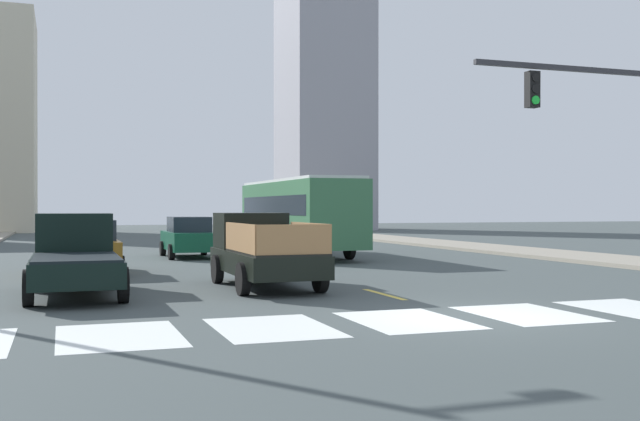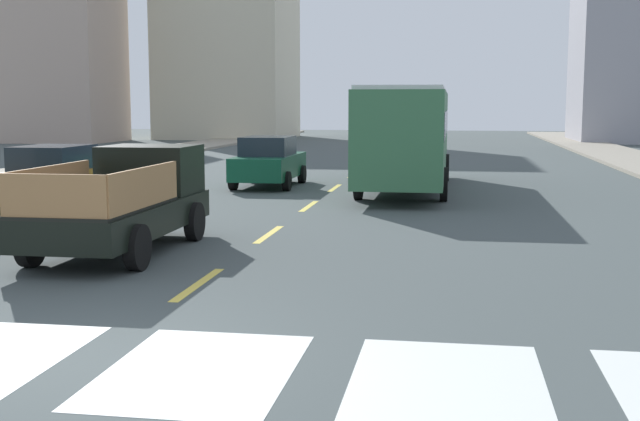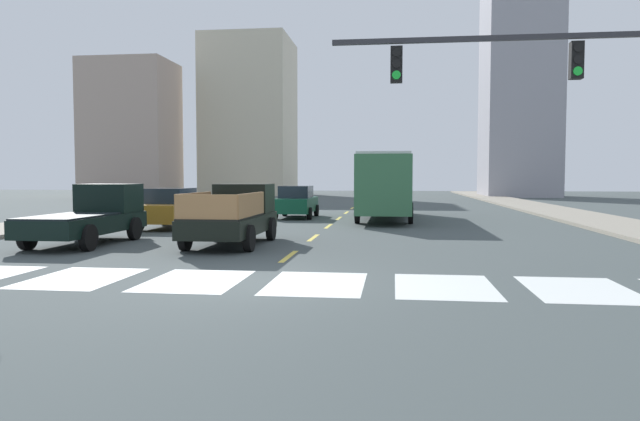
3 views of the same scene
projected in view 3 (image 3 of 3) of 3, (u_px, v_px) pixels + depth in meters
name	position (u px, v px, depth m)	size (l,w,h in m)	color
ground_plane	(255.00, 282.00, 12.30)	(160.00, 160.00, 0.00)	#414A4A
sidewalk_right	(598.00, 221.00, 28.53)	(3.70, 110.00, 0.15)	gray
sidewalk_left	(103.00, 216.00, 31.72)	(3.70, 110.00, 0.15)	gray
crosswalk_stripe_2	(80.00, 278.00, 12.79)	(1.98, 2.80, 0.01)	silver
crosswalk_stripe_3	(195.00, 281.00, 12.47)	(1.98, 2.80, 0.01)	silver
crosswalk_stripe_4	(316.00, 283.00, 12.14)	(1.98, 2.80, 0.01)	silver
crosswalk_stripe_5	(444.00, 286.00, 11.82)	(1.98, 2.80, 0.01)	silver
crosswalk_stripe_6	(580.00, 289.00, 11.49)	(1.98, 2.80, 0.01)	silver
lane_dash_0	(289.00, 256.00, 16.27)	(0.16, 2.40, 0.01)	#DFC349
lane_dash_1	(313.00, 238.00, 21.22)	(0.16, 2.40, 0.01)	#DFC349
lane_dash_2	(329.00, 226.00, 26.17)	(0.16, 2.40, 0.01)	#DFC349
lane_dash_3	(339.00, 218.00, 31.12)	(0.16, 2.40, 0.01)	#DFC349
lane_dash_4	(346.00, 213.00, 36.08)	(0.16, 2.40, 0.01)	#DFC349
lane_dash_5	(352.00, 208.00, 41.03)	(0.16, 2.40, 0.01)	#DFC349
lane_dash_6	(357.00, 205.00, 45.98)	(0.16, 2.40, 0.01)	#DFC349
lane_dash_7	(360.00, 202.00, 50.93)	(0.16, 2.40, 0.01)	#DFC349
pickup_stakebed	(235.00, 215.00, 19.33)	(2.18, 5.20, 1.96)	black
pickup_dark	(92.00, 215.00, 19.53)	(2.18, 5.20, 1.96)	black
city_bus	(385.00, 182.00, 30.44)	(2.72, 10.80, 3.32)	#366C46
sedan_mid	(296.00, 202.00, 31.51)	(2.02, 4.40, 1.72)	#114D33
sedan_near_left	(172.00, 208.00, 25.23)	(2.02, 4.40, 1.72)	#A76F1F
traffic_signal_gantry	(632.00, 86.00, 13.15)	(10.22, 0.27, 6.00)	#2D2D33
block_mid_left	(250.00, 118.00, 71.24)	(10.06, 10.17, 18.78)	beige
block_mid_right	(131.00, 129.00, 63.95)	(9.14, 7.19, 14.72)	tan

